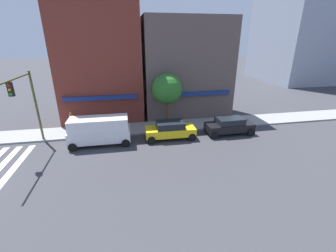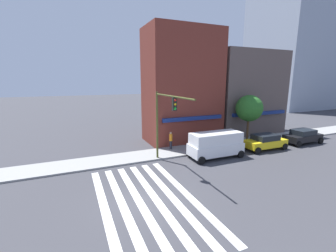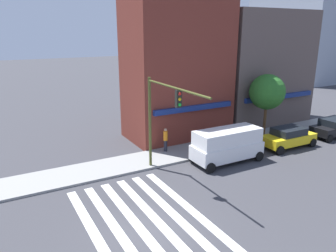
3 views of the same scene
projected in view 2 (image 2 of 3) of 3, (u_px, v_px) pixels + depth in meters
The scene contains 10 objects.
ground_plane at pixel (148, 200), 13.34m from camera, with size 200.00×200.00×0.00m, color #38383D.
sidewalk_left at pixel (121, 159), 20.07m from camera, with size 120.00×3.00×0.15m.
crosswalk_stripes at pixel (148, 200), 13.34m from camera, with size 5.43×10.80×0.01m.
storefront_row at pixel (216, 90), 27.45m from camera, with size 18.30×5.30×12.59m.
traffic_signal at pixel (164, 115), 17.95m from camera, with size 0.32×6.55×6.05m.
van_white at pixel (216, 144), 20.47m from camera, with size 5.01×2.22×2.34m.
sedan_yellow at pixel (265, 141), 22.92m from camera, with size 4.43×2.02×1.59m.
sedan_black at pixel (303, 136), 25.13m from camera, with size 4.43×2.02×1.59m.
pedestrian_orange_vest at pixel (171, 140), 22.55m from camera, with size 0.32×0.32×1.77m.
street_tree at pixel (249, 108), 24.91m from camera, with size 2.95×2.95×5.25m.
Camera 2 is at (-3.72, -11.66, 7.01)m, focal length 24.00 mm.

